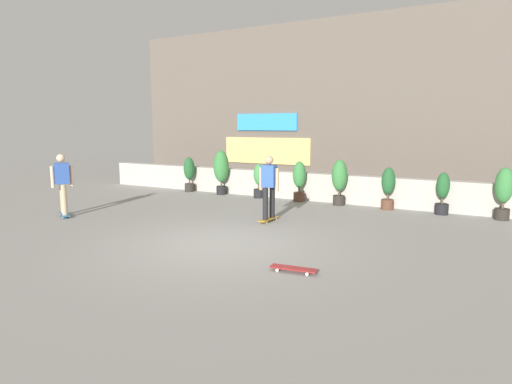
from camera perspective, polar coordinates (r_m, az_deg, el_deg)
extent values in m
plane|color=gray|center=(9.03, -4.66, -6.92)|extent=(48.00, 48.00, 0.00)
cube|color=#B2ADA3|center=(14.22, 8.84, 0.61)|extent=(18.00, 0.40, 0.90)
cube|color=#60564C|center=(17.91, 13.58, 11.10)|extent=(20.00, 2.00, 6.50)
cube|color=#3399F2|center=(18.27, 1.39, 9.25)|extent=(2.80, 0.08, 0.70)
cube|color=#F2CC72|center=(18.31, 1.39, 5.49)|extent=(4.00, 0.06, 1.10)
cylinder|color=#2D2823|center=(16.35, -8.79, 0.60)|extent=(0.36, 0.36, 0.30)
cylinder|color=brown|center=(16.32, -8.81, 1.38)|extent=(0.06, 0.06, 0.15)
ellipsoid|color=#235B2D|center=(16.26, -8.85, 3.10)|extent=(0.41, 0.41, 0.83)
cylinder|color=black|center=(15.52, -4.60, 0.24)|extent=(0.36, 0.36, 0.30)
cylinder|color=brown|center=(15.48, -4.61, 1.06)|extent=(0.06, 0.06, 0.15)
ellipsoid|color=#387F3D|center=(15.41, -4.64, 3.41)|extent=(0.55, 0.55, 1.12)
cylinder|color=black|center=(14.73, 0.38, -0.19)|extent=(0.36, 0.36, 0.30)
cylinder|color=brown|center=(14.70, 0.38, 0.68)|extent=(0.06, 0.06, 0.15)
ellipsoid|color=#428C47|center=(14.64, 0.38, 2.37)|extent=(0.35, 0.35, 0.72)
cylinder|color=brown|center=(14.08, 5.72, -0.64)|extent=(0.36, 0.36, 0.30)
cylinder|color=brown|center=(14.05, 5.73, 0.26)|extent=(0.06, 0.06, 0.15)
ellipsoid|color=#387F3D|center=(13.98, 5.76, 2.31)|extent=(0.42, 0.42, 0.86)
cylinder|color=#2D2823|center=(13.62, 10.90, -1.08)|extent=(0.36, 0.36, 0.30)
cylinder|color=brown|center=(13.58, 10.93, -0.14)|extent=(0.06, 0.06, 0.15)
ellipsoid|color=#387F3D|center=(13.51, 11.00, 2.20)|extent=(0.47, 0.47, 0.97)
cylinder|color=brown|center=(13.24, 17.00, -1.58)|extent=(0.36, 0.36, 0.30)
cylinder|color=brown|center=(13.21, 17.04, -0.62)|extent=(0.06, 0.06, 0.15)
ellipsoid|color=#235B2D|center=(13.14, 17.13, 1.42)|extent=(0.39, 0.39, 0.80)
cylinder|color=black|center=(13.02, 23.37, -2.09)|extent=(0.36, 0.36, 0.30)
cylinder|color=brown|center=(12.99, 23.43, -1.11)|extent=(0.06, 0.06, 0.15)
ellipsoid|color=#235B2D|center=(12.93, 23.54, 0.79)|extent=(0.35, 0.35, 0.72)
cylinder|color=#2D2823|center=(12.97, 29.79, -2.57)|extent=(0.36, 0.36, 0.30)
cylinder|color=brown|center=(12.94, 29.86, -1.59)|extent=(0.06, 0.06, 0.15)
ellipsoid|color=#387F3D|center=(12.86, 30.04, 0.78)|extent=(0.45, 0.45, 0.93)
cube|color=#BF8C26|center=(11.11, 1.71, -3.57)|extent=(0.22, 0.80, 0.02)
cylinder|color=silver|center=(11.37, 1.98, -3.48)|extent=(0.03, 0.06, 0.06)
cylinder|color=silver|center=(11.30, 2.69, -3.56)|extent=(0.03, 0.06, 0.06)
cylinder|color=silver|center=(10.93, 0.68, -3.97)|extent=(0.03, 0.06, 0.06)
cylinder|color=silver|center=(10.85, 1.42, -4.07)|extent=(0.03, 0.06, 0.06)
cylinder|color=black|center=(11.18, 2.16, -1.30)|extent=(0.14, 0.14, 0.82)
cylinder|color=black|center=(10.87, 1.26, -1.58)|extent=(0.14, 0.14, 0.82)
cube|color=#3359B2|center=(10.92, 1.73, 2.12)|extent=(0.36, 0.21, 0.56)
sphere|color=tan|center=(10.88, 1.74, 4.27)|extent=(0.22, 0.22, 0.22)
cylinder|color=tan|center=(11.05, 0.66, 1.78)|extent=(0.09, 0.09, 0.58)
cylinder|color=tan|center=(10.82, 2.82, 1.63)|extent=(0.09, 0.09, 0.58)
cube|color=#266699|center=(12.81, -24.02, -2.68)|extent=(0.79, 0.59, 0.02)
cylinder|color=silver|center=(13.06, -24.48, -2.67)|extent=(0.06, 0.05, 0.06)
cylinder|color=silver|center=(13.08, -23.78, -2.61)|extent=(0.06, 0.05, 0.06)
cylinder|color=silver|center=(12.55, -24.25, -3.09)|extent=(0.06, 0.05, 0.06)
cylinder|color=silver|center=(12.57, -23.53, -3.03)|extent=(0.06, 0.05, 0.06)
cylinder|color=tan|center=(12.92, -24.22, -0.71)|extent=(0.14, 0.14, 0.82)
cylinder|color=tan|center=(12.56, -24.06, -0.95)|extent=(0.14, 0.14, 0.82)
cube|color=#3359B2|center=(12.65, -24.33, 2.26)|extent=(0.36, 0.41, 0.56)
sphere|color=beige|center=(12.62, -24.45, 4.11)|extent=(0.22, 0.22, 0.22)
cylinder|color=beige|center=(12.64, -25.37, 1.82)|extent=(0.09, 0.09, 0.58)
cylinder|color=beige|center=(12.68, -23.26, 1.97)|extent=(0.09, 0.09, 0.58)
cube|color=maroon|center=(7.36, 4.99, -10.03)|extent=(0.82, 0.29, 0.02)
cylinder|color=silver|center=(7.38, 7.14, -10.33)|extent=(0.06, 0.04, 0.06)
cylinder|color=silver|center=(7.24, 6.80, -10.72)|extent=(0.06, 0.04, 0.06)
cylinder|color=silver|center=(7.52, 3.25, -9.91)|extent=(0.06, 0.04, 0.06)
cylinder|color=silver|center=(7.38, 2.84, -10.28)|extent=(0.06, 0.04, 0.06)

